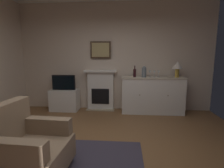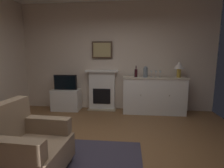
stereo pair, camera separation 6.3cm
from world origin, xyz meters
name	(u,v)px [view 1 (the left image)]	position (x,y,z in m)	size (l,w,h in m)	color
ground_plane	(102,162)	(0.00, 0.00, -0.05)	(5.28, 4.99, 0.10)	brown
wall_rear	(114,57)	(0.00, 2.46, 1.44)	(5.28, 0.06, 2.88)	beige
fireplace_unit	(101,90)	(-0.35, 2.34, 0.55)	(0.87, 0.30, 1.10)	white
framed_picture	(101,50)	(-0.35, 2.38, 1.64)	(0.55, 0.04, 0.45)	#473323
sideboard_cabinet	(152,95)	(1.03, 2.16, 0.47)	(1.60, 0.49, 0.94)	white
table_lamp	(177,66)	(1.63, 2.16, 1.22)	(0.26, 0.26, 0.40)	#B79338
wine_bottle	(135,73)	(0.56, 2.14, 1.05)	(0.08, 0.08, 0.29)	#331419
wine_glass_left	(150,72)	(0.95, 2.17, 1.07)	(0.07, 0.07, 0.16)	silver
wine_glass_center	(154,72)	(1.06, 2.15, 1.07)	(0.07, 0.07, 0.16)	silver
wine_glass_right	(159,72)	(1.17, 2.17, 1.07)	(0.07, 0.07, 0.16)	silver
vase_decorative	(144,72)	(0.80, 2.11, 1.08)	(0.11, 0.11, 0.28)	slate
tv_cabinet	(65,100)	(-1.33, 2.17, 0.29)	(0.75, 0.42, 0.58)	white
tv_set	(64,82)	(-1.33, 2.15, 0.78)	(0.62, 0.07, 0.40)	black
armchair	(27,147)	(-0.84, -0.43, 0.38)	(0.85, 0.81, 0.92)	#8C7259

